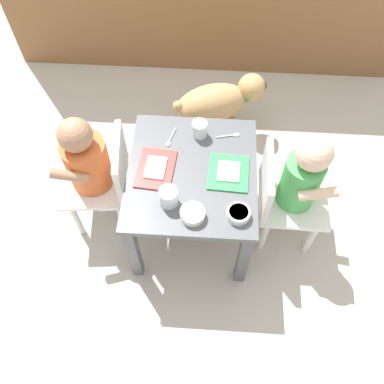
{
  "coord_description": "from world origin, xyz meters",
  "views": [
    {
      "loc": [
        0.06,
        -0.91,
        1.7
      ],
      "look_at": [
        0.0,
        0.0,
        0.28
      ],
      "focal_mm": 38.21,
      "sensor_mm": 36.0,
      "label": 1
    }
  ],
  "objects_px": {
    "food_tray_left": "(156,168)",
    "seated_child_left": "(90,163)",
    "seated_child_right": "(297,182)",
    "water_cup_left": "(169,198)",
    "cereal_bowl_left_side": "(238,213)",
    "spoon_by_left_tray": "(230,136)",
    "food_tray_right": "(229,172)",
    "dog": "(218,102)",
    "water_cup_right": "(200,130)",
    "dining_table": "(192,183)",
    "veggie_bowl_far": "(193,214)",
    "spoon_by_right_tray": "(170,139)"
  },
  "relations": [
    {
      "from": "seated_child_left",
      "to": "spoon_by_right_tray",
      "type": "distance_m",
      "value": 0.33
    },
    {
      "from": "food_tray_left",
      "to": "cereal_bowl_left_side",
      "type": "xyz_separation_m",
      "value": [
        0.32,
        -0.19,
        0.01
      ]
    },
    {
      "from": "water_cup_left",
      "to": "spoon_by_right_tray",
      "type": "xyz_separation_m",
      "value": [
        -0.02,
        0.29,
        -0.03
      ]
    },
    {
      "from": "cereal_bowl_left_side",
      "to": "spoon_by_right_tray",
      "type": "xyz_separation_m",
      "value": [
        -0.27,
        0.34,
        -0.01
      ]
    },
    {
      "from": "seated_child_right",
      "to": "spoon_by_right_tray",
      "type": "bearing_deg",
      "value": 163.19
    },
    {
      "from": "dog",
      "to": "spoon_by_left_tray",
      "type": "xyz_separation_m",
      "value": [
        0.05,
        -0.38,
        0.2
      ]
    },
    {
      "from": "dining_table",
      "to": "spoon_by_left_tray",
      "type": "xyz_separation_m",
      "value": [
        0.14,
        0.19,
        0.08
      ]
    },
    {
      "from": "seated_child_right",
      "to": "veggie_bowl_far",
      "type": "height_order",
      "value": "seated_child_right"
    },
    {
      "from": "seated_child_right",
      "to": "food_tray_right",
      "type": "bearing_deg",
      "value": 179.3
    },
    {
      "from": "dining_table",
      "to": "water_cup_left",
      "type": "bearing_deg",
      "value": -117.64
    },
    {
      "from": "cereal_bowl_left_side",
      "to": "spoon_by_left_tray",
      "type": "bearing_deg",
      "value": 95.1
    },
    {
      "from": "water_cup_left",
      "to": "veggie_bowl_far",
      "type": "relative_size",
      "value": 0.8
    },
    {
      "from": "cereal_bowl_left_side",
      "to": "spoon_by_left_tray",
      "type": "height_order",
      "value": "cereal_bowl_left_side"
    },
    {
      "from": "dog",
      "to": "water_cup_right",
      "type": "xyz_separation_m",
      "value": [
        -0.08,
        -0.38,
        0.22
      ]
    },
    {
      "from": "veggie_bowl_far",
      "to": "dog",
      "type": "bearing_deg",
      "value": 84.05
    },
    {
      "from": "veggie_bowl_far",
      "to": "seated_child_left",
      "type": "bearing_deg",
      "value": 151.0
    },
    {
      "from": "seated_child_left",
      "to": "spoon_by_left_tray",
      "type": "bearing_deg",
      "value": 14.9
    },
    {
      "from": "veggie_bowl_far",
      "to": "spoon_by_left_tray",
      "type": "xyz_separation_m",
      "value": [
        0.13,
        0.38,
        -0.01
      ]
    },
    {
      "from": "food_tray_left",
      "to": "seated_child_left",
      "type": "bearing_deg",
      "value": 172.18
    },
    {
      "from": "seated_child_right",
      "to": "water_cup_right",
      "type": "height_order",
      "value": "seated_child_right"
    },
    {
      "from": "water_cup_right",
      "to": "spoon_by_left_tray",
      "type": "relative_size",
      "value": 0.68
    },
    {
      "from": "dining_table",
      "to": "veggie_bowl_far",
      "type": "xyz_separation_m",
      "value": [
        0.01,
        -0.2,
        0.09
      ]
    },
    {
      "from": "cereal_bowl_left_side",
      "to": "food_tray_left",
      "type": "bearing_deg",
      "value": 149.55
    },
    {
      "from": "food_tray_left",
      "to": "food_tray_right",
      "type": "bearing_deg",
      "value": 0.0
    },
    {
      "from": "dog",
      "to": "spoon_by_right_tray",
      "type": "height_order",
      "value": "spoon_by_right_tray"
    },
    {
      "from": "seated_child_right",
      "to": "food_tray_left",
      "type": "relative_size",
      "value": 3.17
    },
    {
      "from": "dog",
      "to": "spoon_by_right_tray",
      "type": "distance_m",
      "value": 0.5
    },
    {
      "from": "dog",
      "to": "spoon_by_right_tray",
      "type": "bearing_deg",
      "value": -114.62
    },
    {
      "from": "seated_child_right",
      "to": "dog",
      "type": "xyz_separation_m",
      "value": [
        -0.31,
        0.57,
        -0.17
      ]
    },
    {
      "from": "seated_child_left",
      "to": "food_tray_left",
      "type": "bearing_deg",
      "value": -7.82
    },
    {
      "from": "spoon_by_left_tray",
      "to": "seated_child_left",
      "type": "bearing_deg",
      "value": -165.1
    },
    {
      "from": "food_tray_right",
      "to": "dining_table",
      "type": "bearing_deg",
      "value": -179.39
    },
    {
      "from": "dog",
      "to": "dining_table",
      "type": "bearing_deg",
      "value": -99.43
    },
    {
      "from": "seated_child_right",
      "to": "food_tray_left",
      "type": "bearing_deg",
      "value": 179.66
    },
    {
      "from": "seated_child_right",
      "to": "water_cup_left",
      "type": "bearing_deg",
      "value": -163.64
    },
    {
      "from": "seated_child_right",
      "to": "water_cup_left",
      "type": "height_order",
      "value": "seated_child_right"
    },
    {
      "from": "cereal_bowl_left_side",
      "to": "dog",
      "type": "bearing_deg",
      "value": 96.23
    },
    {
      "from": "seated_child_left",
      "to": "veggie_bowl_far",
      "type": "relative_size",
      "value": 6.91
    },
    {
      "from": "dining_table",
      "to": "cereal_bowl_left_side",
      "type": "xyz_separation_m",
      "value": [
        0.18,
        -0.18,
        0.09
      ]
    },
    {
      "from": "food_tray_left",
      "to": "water_cup_left",
      "type": "relative_size",
      "value": 2.75
    },
    {
      "from": "cereal_bowl_left_side",
      "to": "water_cup_left",
      "type": "bearing_deg",
      "value": 170.78
    },
    {
      "from": "food_tray_left",
      "to": "food_tray_right",
      "type": "relative_size",
      "value": 1.13
    },
    {
      "from": "food_tray_right",
      "to": "cereal_bowl_left_side",
      "type": "xyz_separation_m",
      "value": [
        0.04,
        -0.19,
        0.01
      ]
    },
    {
      "from": "water_cup_left",
      "to": "food_tray_right",
      "type": "bearing_deg",
      "value": 34.05
    },
    {
      "from": "water_cup_left",
      "to": "water_cup_right",
      "type": "height_order",
      "value": "water_cup_left"
    },
    {
      "from": "seated_child_left",
      "to": "water_cup_left",
      "type": "relative_size",
      "value": 8.58
    },
    {
      "from": "seated_child_right",
      "to": "spoon_by_right_tray",
      "type": "height_order",
      "value": "seated_child_right"
    },
    {
      "from": "dining_table",
      "to": "food_tray_right",
      "type": "bearing_deg",
      "value": 0.61
    },
    {
      "from": "water_cup_left",
      "to": "spoon_by_right_tray",
      "type": "distance_m",
      "value": 0.3
    },
    {
      "from": "dining_table",
      "to": "seated_child_right",
      "type": "distance_m",
      "value": 0.41
    }
  ]
}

